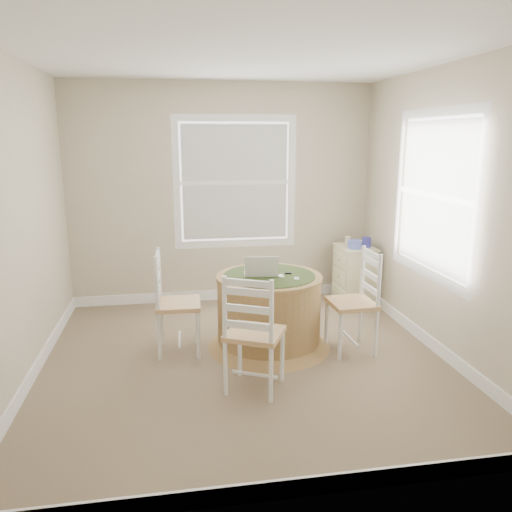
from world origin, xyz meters
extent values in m
cube|color=#7A654D|center=(0.00, 0.00, -0.01)|extent=(3.60, 3.60, 0.02)
cube|color=white|center=(0.00, 0.00, 2.61)|extent=(3.60, 3.60, 0.02)
cube|color=beige|center=(0.00, 1.81, 1.30)|extent=(3.60, 0.02, 2.60)
cube|color=beige|center=(0.00, -1.81, 1.30)|extent=(3.60, 0.02, 2.60)
cube|color=beige|center=(-1.81, 0.00, 1.30)|extent=(0.02, 3.60, 2.60)
cube|color=beige|center=(1.81, 0.00, 1.30)|extent=(0.02, 3.60, 2.60)
cube|color=white|center=(0.00, 1.79, 0.06)|extent=(3.60, 0.02, 0.12)
cube|color=white|center=(0.00, -1.79, 0.06)|extent=(3.60, 0.02, 0.12)
cube|color=white|center=(-1.79, 0.00, 0.06)|extent=(0.02, 3.60, 0.12)
cube|color=white|center=(1.79, 0.00, 0.06)|extent=(0.02, 3.60, 0.12)
cylinder|color=#9E7646|center=(0.27, 0.29, 0.39)|extent=(0.98, 0.98, 0.63)
cone|color=#9E7646|center=(0.27, 0.29, 0.04)|extent=(1.18, 1.18, 0.07)
cylinder|color=#9E7646|center=(0.27, 0.29, 0.69)|extent=(1.00, 1.00, 0.03)
cylinder|color=#30441D|center=(0.27, 0.29, 0.71)|extent=(0.86, 0.86, 0.01)
cone|color=#30441D|center=(0.27, 0.29, 0.65)|extent=(0.96, 0.96, 0.10)
cube|color=white|center=(0.20, 0.33, 0.71)|extent=(0.33, 0.25, 0.02)
cube|color=silver|center=(0.20, 0.33, 0.72)|extent=(0.27, 0.15, 0.00)
cube|color=black|center=(0.19, 0.20, 0.82)|extent=(0.31, 0.10, 0.20)
ellipsoid|color=white|center=(0.37, 0.21, 0.72)|extent=(0.07, 0.10, 0.03)
cube|color=#B7BABF|center=(0.50, 0.12, 0.71)|extent=(0.06, 0.10, 0.02)
cube|color=black|center=(0.46, 0.30, 0.71)|extent=(0.07, 0.06, 0.02)
cube|color=beige|center=(1.53, 1.38, 0.35)|extent=(0.38, 0.52, 0.69)
cube|color=beige|center=(1.53, 1.38, 0.70)|extent=(0.41, 0.55, 0.02)
cube|color=beige|center=(1.36, 1.37, 0.14)|extent=(0.02, 0.43, 0.15)
cube|color=beige|center=(1.36, 1.37, 0.35)|extent=(0.02, 0.43, 0.15)
cube|color=beige|center=(1.36, 1.37, 0.55)|extent=(0.02, 0.43, 0.15)
cube|color=#5163BB|center=(1.48, 1.27, 0.76)|extent=(0.12, 0.12, 0.10)
cube|color=#DEE851|center=(1.57, 1.40, 0.74)|extent=(0.15, 0.10, 0.06)
cube|color=#323194|center=(1.63, 1.31, 0.77)|extent=(0.08, 0.08, 0.12)
cylinder|color=beige|center=(1.49, 1.52, 0.75)|extent=(0.07, 0.07, 0.09)
camera|label=1|loc=(-0.60, -4.13, 1.97)|focal=35.00mm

